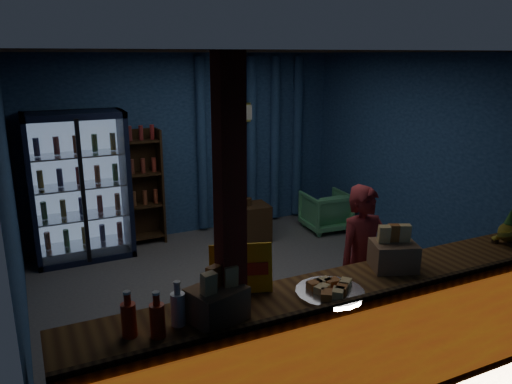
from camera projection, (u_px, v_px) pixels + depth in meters
ground at (253, 291)px, 5.62m from camera, size 4.60×4.60×0.00m
room_walls at (252, 154)px, 5.20m from camera, size 4.60×4.60×4.60m
counter at (358, 337)px, 3.83m from camera, size 4.40×0.57×0.99m
support_post at (231, 261)px, 3.18m from camera, size 0.16×0.16×2.60m
beverage_cooler at (79, 187)px, 6.39m from camera, size 1.20×0.62×1.90m
bottle_shelf at (143, 188)px, 6.90m from camera, size 0.50×0.28×1.60m
curtain_folds at (252, 142)px, 7.55m from camera, size 1.74×0.14×2.50m
framed_picture at (244, 112)px, 7.33m from camera, size 0.36×0.04×0.28m
shopkeeper at (363, 264)px, 4.53m from camera, size 0.54×0.36×1.47m
green_chair at (326, 211)px, 7.52m from camera, size 0.68×0.69×0.59m
side_table at (248, 223)px, 7.08m from camera, size 0.61×0.46×0.63m
yellow_sign at (241, 269)px, 3.49m from camera, size 0.45×0.22×0.35m
soda_bottles at (168, 313)px, 3.01m from camera, size 0.54×0.17×0.29m
snack_box_left at (217, 301)px, 3.14m from camera, size 0.40×0.36×0.35m
snack_box_centre at (394, 254)px, 3.89m from camera, size 0.41×0.37×0.35m
pastry_tray at (330, 291)px, 3.49m from camera, size 0.49×0.49×0.08m
pineapple at (509, 229)px, 4.42m from camera, size 0.18×0.18×0.31m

